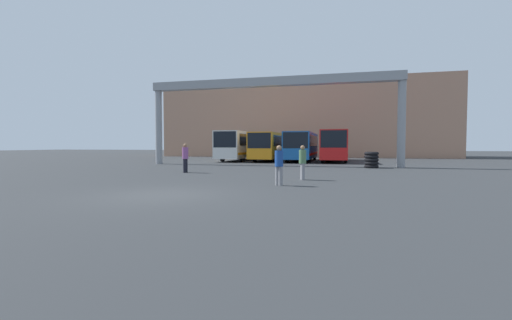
# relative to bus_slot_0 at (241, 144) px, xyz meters

# --- Properties ---
(ground_plane) EXTENTS (200.00, 200.00, 0.00)m
(ground_plane) POSITION_rel_bus_slot_0_xyz_m (5.12, -26.23, -1.81)
(ground_plane) COLOR #2D3033
(building_backdrop) EXTENTS (41.34, 12.00, 10.84)m
(building_backdrop) POSITION_rel_bus_slot_0_xyz_m (5.12, 16.65, 3.62)
(building_backdrop) COLOR tan
(building_backdrop) RESTS_ON ground
(overhead_gantry) EXTENTS (21.01, 0.80, 7.25)m
(overhead_gantry) POSITION_rel_bus_slot_0_xyz_m (5.12, -8.81, 4.06)
(overhead_gantry) COLOR gray
(overhead_gantry) RESTS_ON ground
(bus_slot_0) EXTENTS (2.54, 10.90, 3.13)m
(bus_slot_0) POSITION_rel_bus_slot_0_xyz_m (0.00, 0.00, 0.00)
(bus_slot_0) COLOR silver
(bus_slot_0) RESTS_ON ground
(bus_slot_1) EXTENTS (2.48, 11.44, 2.97)m
(bus_slot_1) POSITION_rel_bus_slot_0_xyz_m (3.42, 0.27, -0.09)
(bus_slot_1) COLOR orange
(bus_slot_1) RESTS_ON ground
(bus_slot_2) EXTENTS (2.55, 10.55, 2.99)m
(bus_slot_2) POSITION_rel_bus_slot_0_xyz_m (6.83, -0.18, -0.08)
(bus_slot_2) COLOR #1959A5
(bus_slot_2) RESTS_ON ground
(bus_slot_3) EXTENTS (2.52, 11.12, 3.13)m
(bus_slot_3) POSITION_rel_bus_slot_0_xyz_m (10.25, 0.11, -0.00)
(bus_slot_3) COLOR red
(bus_slot_3) RESTS_ON ground
(pedestrian_mid_right) EXTENTS (0.35, 0.35, 1.69)m
(pedestrian_mid_right) POSITION_rel_bus_slot_0_xyz_m (8.47, -22.47, -0.91)
(pedestrian_mid_right) COLOR gray
(pedestrian_mid_right) RESTS_ON ground
(pedestrian_near_left) EXTENTS (0.35, 0.35, 1.69)m
(pedestrian_near_left) POSITION_rel_bus_slot_0_xyz_m (9.16, -19.87, -0.91)
(pedestrian_near_left) COLOR gray
(pedestrian_near_left) RESTS_ON ground
(pedestrian_near_right) EXTENTS (0.37, 0.37, 1.79)m
(pedestrian_near_right) POSITION_rel_bus_slot_0_xyz_m (1.61, -17.22, -0.85)
(pedestrian_near_right) COLOR black
(pedestrian_near_right) RESTS_ON ground
(tire_stack) EXTENTS (1.04, 1.04, 1.20)m
(tire_stack) POSITION_rel_bus_slot_0_xyz_m (13.13, -9.85, -1.21)
(tire_stack) COLOR black
(tire_stack) RESTS_ON ground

